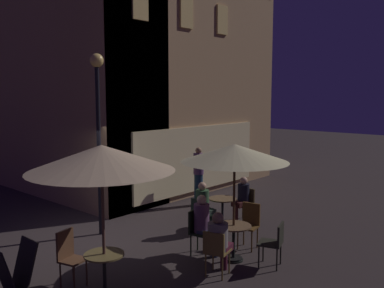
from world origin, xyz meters
name	(u,v)px	position (x,y,z in m)	size (l,w,h in m)	color
ground_plane	(101,240)	(0.00, 0.00, 0.00)	(60.00, 60.00, 0.00)	#312727
cafe_building	(129,72)	(3.77, 3.38, 4.10)	(8.19, 7.35, 8.22)	tan
street_lamp_near_corner	(98,111)	(0.25, 0.32, 2.96)	(0.32, 0.32, 4.27)	black
menu_sandwich_board	(14,269)	(-2.54, -1.11, 0.45)	(0.64, 0.55, 0.87)	black
cafe_table_0	(234,235)	(1.07, -3.00, 0.53)	(0.71, 0.71, 0.73)	black
cafe_table_1	(104,266)	(-1.55, -2.26, 0.50)	(0.67, 0.67, 0.72)	black
cafe_table_2	(222,207)	(2.60, -1.55, 0.53)	(0.70, 0.70, 0.75)	black
patio_umbrella_0	(235,154)	(1.07, -3.00, 2.18)	(2.14, 2.14, 2.37)	black
patio_umbrella_1	(102,159)	(-1.55, -2.26, 2.31)	(2.39, 2.39, 2.54)	black
cafe_chair_0	(250,221)	(1.88, -2.84, 0.58)	(0.47, 0.47, 0.98)	#553616
cafe_chair_1	(197,228)	(0.85, -2.23, 0.57)	(0.52, 0.52, 0.94)	black
cafe_chair_2	(216,249)	(0.21, -3.22, 0.54)	(0.50, 0.50, 0.88)	brown
cafe_chair_3	(275,240)	(1.33, -3.79, 0.53)	(0.55, 0.55, 0.87)	black
cafe_chair_4	(69,253)	(-1.75, -1.51, 0.59)	(0.48, 0.48, 0.99)	brown
cafe_chair_5	(200,212)	(1.84, -1.44, 0.52)	(0.44, 0.44, 0.86)	black
cafe_chair_6	(246,201)	(3.47, -1.65, 0.52)	(0.47, 0.47, 0.86)	#4D3D23
patron_seated_0	(204,222)	(0.89, -2.37, 0.72)	(0.41, 0.52, 1.28)	#2D334C
patron_seated_1	(219,239)	(0.34, -3.19, 0.69)	(0.55, 0.46, 1.20)	#481725
patron_seated_2	(204,204)	(1.98, -1.46, 0.70)	(0.53, 0.37, 1.25)	#314134
patron_seated_3	(242,196)	(3.33, -1.63, 0.67)	(0.52, 0.35, 1.19)	#421A19
patron_standing_4	(199,176)	(3.80, 0.27, 0.90)	(0.31, 0.31, 1.76)	#1A2F45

